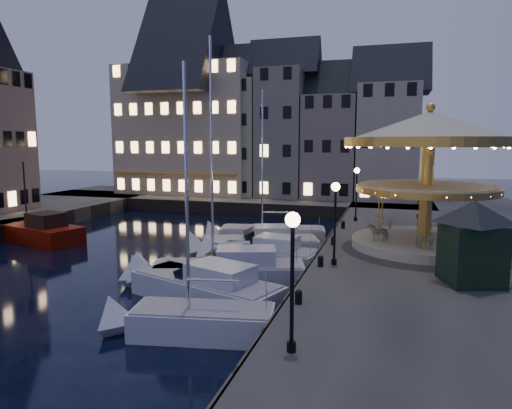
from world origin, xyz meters
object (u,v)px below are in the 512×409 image
(motorboat_d, at_px, (259,256))
(motorboat_e, at_px, (256,246))
(streetlamp_a, at_px, (292,262))
(bollard_d, at_px, (343,224))
(motorboat_a, at_px, (189,322))
(motorboat_b, at_px, (199,287))
(motorboat_c, at_px, (221,272))
(streetlamp_b, at_px, (335,212))
(bollard_c, at_px, (333,240))
(carousel, at_px, (428,154))
(motorboat_f, at_px, (265,235))
(red_fishing_boat, at_px, (37,232))
(streetlamp_c, at_px, (356,186))
(bollard_a, at_px, (298,296))
(bollard_b, at_px, (321,261))
(ticket_kiosk, at_px, (473,228))

(motorboat_d, relative_size, motorboat_e, 0.87)
(streetlamp_a, relative_size, bollard_d, 7.32)
(motorboat_a, xyz_separation_m, motorboat_e, (-1.18, 12.88, 0.11))
(motorboat_b, xyz_separation_m, motorboat_c, (0.09, 2.54, 0.04))
(motorboat_a, xyz_separation_m, motorboat_d, (-0.19, 10.30, 0.10))
(streetlamp_b, bearing_deg, motorboat_d, 147.09)
(bollard_c, height_order, carousel, carousel)
(bollard_d, relative_size, motorboat_d, 0.08)
(motorboat_f, bearing_deg, red_fishing_boat, -163.79)
(motorboat_e, bearing_deg, red_fishing_boat, -177.35)
(motorboat_e, bearing_deg, motorboat_b, -90.23)
(streetlamp_c, height_order, bollard_a, streetlamp_c)
(motorboat_a, relative_size, red_fishing_boat, 1.25)
(motorboat_a, xyz_separation_m, motorboat_f, (-1.67, 16.87, -0.01))
(red_fishing_boat, bearing_deg, bollard_a, -26.24)
(motorboat_d, relative_size, carousel, 0.77)
(streetlamp_b, height_order, motorboat_d, streetlamp_b)
(streetlamp_a, relative_size, motorboat_a, 0.39)
(motorboat_f, bearing_deg, streetlamp_c, 30.93)
(streetlamp_a, relative_size, bollard_a, 7.32)
(carousel, bearing_deg, motorboat_d, -166.85)
(streetlamp_c, distance_m, red_fishing_boat, 24.55)
(bollard_c, bearing_deg, bollard_b, -90.00)
(motorboat_e, height_order, ticket_kiosk, ticket_kiosk)
(ticket_kiosk, bearing_deg, red_fishing_boat, 167.81)
(bollard_a, bearing_deg, red_fishing_boat, 153.76)
(bollard_b, height_order, motorboat_d, motorboat_d)
(carousel, bearing_deg, motorboat_b, -140.26)
(motorboat_a, relative_size, motorboat_e, 1.29)
(streetlamp_a, xyz_separation_m, motorboat_b, (-5.88, 6.65, -3.37))
(motorboat_c, bearing_deg, motorboat_a, -79.93)
(motorboat_a, bearing_deg, bollard_c, 70.80)
(bollard_c, bearing_deg, motorboat_c, -134.32)
(streetlamp_c, relative_size, ticket_kiosk, 1.01)
(bollard_b, distance_m, carousel, 9.35)
(bollard_a, relative_size, red_fishing_boat, 0.07)
(motorboat_b, bearing_deg, streetlamp_b, 29.66)
(motorboat_d, bearing_deg, streetlamp_b, -32.91)
(carousel, bearing_deg, motorboat_e, 177.94)
(bollard_a, relative_size, motorboat_e, 0.07)
(bollard_a, bearing_deg, streetlamp_a, -81.47)
(streetlamp_c, xyz_separation_m, ticket_kiosk, (6.09, -14.81, -0.25))
(bollard_c, height_order, motorboat_d, motorboat_d)
(bollard_c, xyz_separation_m, carousel, (5.17, 0.84, 5.17))
(motorboat_f, bearing_deg, bollard_c, -42.28)
(bollard_d, distance_m, carousel, 8.67)
(ticket_kiosk, bearing_deg, carousel, 102.89)
(carousel, bearing_deg, motorboat_a, -126.44)
(motorboat_d, xyz_separation_m, motorboat_f, (-1.48, 6.57, -0.11))
(motorboat_a, bearing_deg, ticket_kiosk, 28.59)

